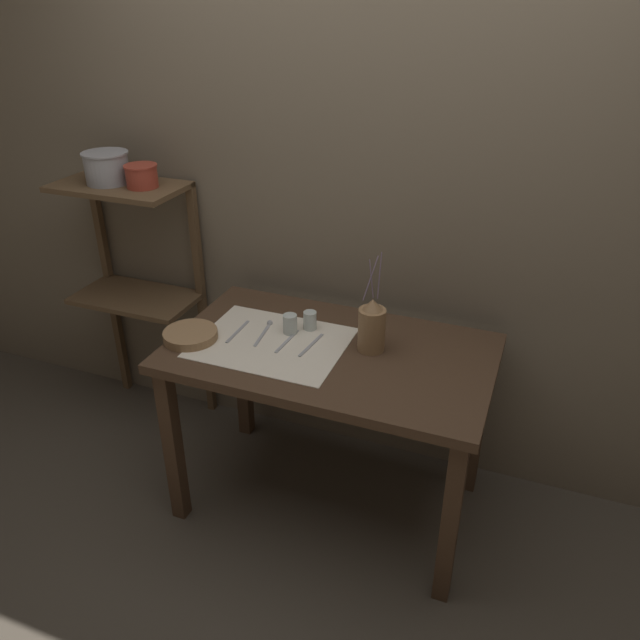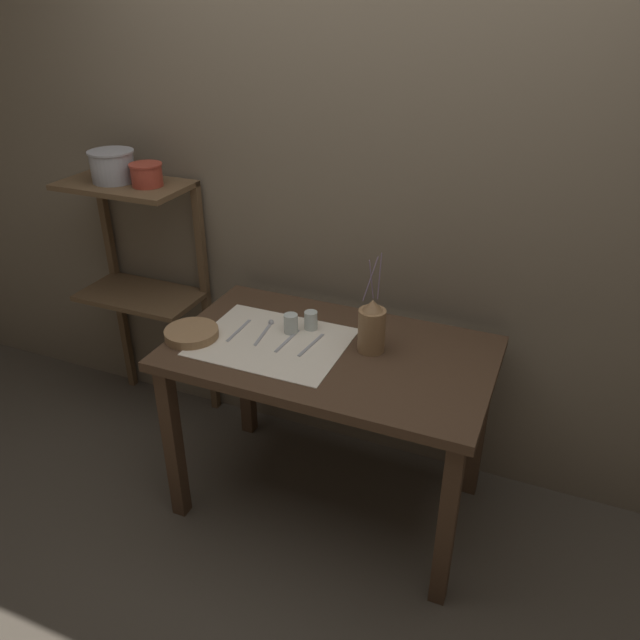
% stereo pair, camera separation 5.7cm
% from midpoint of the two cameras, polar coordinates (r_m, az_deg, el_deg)
% --- Properties ---
extents(ground_plane, '(12.00, 12.00, 0.00)m').
position_cam_midpoint_polar(ground_plane, '(2.91, 0.23, -16.07)').
color(ground_plane, '#473F35').
extents(stone_wall_back, '(7.00, 0.06, 2.40)m').
position_cam_midpoint_polar(stone_wall_back, '(2.66, 4.04, 10.01)').
color(stone_wall_back, '#6B5E4C').
rests_on(stone_wall_back, ground_plane).
extents(wooden_table, '(1.26, 0.74, 0.79)m').
position_cam_midpoint_polar(wooden_table, '(2.48, 0.26, -4.82)').
color(wooden_table, '#422D1E').
rests_on(wooden_table, ground_plane).
extents(wooden_shelf_unit, '(0.59, 0.33, 1.25)m').
position_cam_midpoint_polar(wooden_shelf_unit, '(3.13, -17.03, 5.35)').
color(wooden_shelf_unit, brown).
rests_on(wooden_shelf_unit, ground_plane).
extents(linen_cloth, '(0.58, 0.46, 0.00)m').
position_cam_midpoint_polar(linen_cloth, '(2.47, -5.09, -2.06)').
color(linen_cloth, beige).
rests_on(linen_cloth, wooden_table).
extents(pitcher_with_flowers, '(0.11, 0.11, 0.41)m').
position_cam_midpoint_polar(pitcher_with_flowers, '(2.38, 4.07, -0.60)').
color(pitcher_with_flowers, olive).
rests_on(pitcher_with_flowers, wooden_table).
extents(wooden_bowl, '(0.22, 0.22, 0.04)m').
position_cam_midpoint_polar(wooden_bowl, '(2.54, -12.39, -1.37)').
color(wooden_bowl, '#8E6B47').
rests_on(wooden_bowl, wooden_table).
extents(glass_tumbler_near, '(0.06, 0.06, 0.08)m').
position_cam_midpoint_polar(glass_tumbler_near, '(2.51, -3.40, -0.36)').
color(glass_tumbler_near, '#B7C1BC').
rests_on(glass_tumbler_near, wooden_table).
extents(glass_tumbler_far, '(0.05, 0.05, 0.08)m').
position_cam_midpoint_polar(glass_tumbler_far, '(2.54, -1.57, -0.04)').
color(glass_tumbler_far, '#B7C1BC').
rests_on(glass_tumbler_far, wooden_table).
extents(knife_center, '(0.01, 0.19, 0.00)m').
position_cam_midpoint_polar(knife_center, '(2.56, -8.17, -1.05)').
color(knife_center, '#939399').
rests_on(knife_center, wooden_table).
extents(spoon_outer, '(0.04, 0.20, 0.02)m').
position_cam_midpoint_polar(spoon_outer, '(2.57, -5.50, -0.69)').
color(spoon_outer, '#939399').
rests_on(spoon_outer, wooden_table).
extents(fork_inner, '(0.02, 0.19, 0.00)m').
position_cam_midpoint_polar(fork_inner, '(2.47, -3.70, -1.95)').
color(fork_inner, '#939399').
rests_on(fork_inner, wooden_table).
extents(fork_outer, '(0.03, 0.19, 0.00)m').
position_cam_midpoint_polar(fork_outer, '(2.44, -1.49, -2.30)').
color(fork_outer, '#939399').
rests_on(fork_outer, wooden_table).
extents(metal_pot_large, '(0.20, 0.20, 0.14)m').
position_cam_midpoint_polar(metal_pot_large, '(2.99, -19.46, 13.07)').
color(metal_pot_large, '#939399').
rests_on(metal_pot_large, wooden_shelf_unit).
extents(metal_pot_small, '(0.14, 0.14, 0.10)m').
position_cam_midpoint_polar(metal_pot_small, '(2.89, -16.56, 12.57)').
color(metal_pot_small, '#9E3828').
rests_on(metal_pot_small, wooden_shelf_unit).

